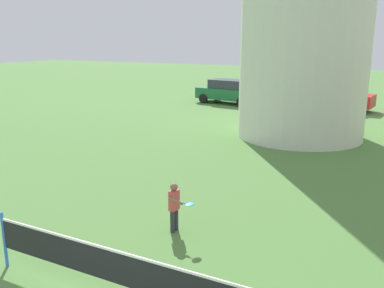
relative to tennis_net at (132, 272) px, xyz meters
name	(u,v)px	position (x,y,z in m)	size (l,w,h in m)	color
tennis_net	(132,272)	(0.00, 0.00, 0.00)	(5.86, 0.06, 1.10)	blue
player_far	(175,205)	(-0.83, 2.77, -0.04)	(0.68, 0.52, 1.13)	#333338
parked_car_green	(228,91)	(-7.25, 20.92, 0.12)	(4.32, 2.28, 1.56)	#1E6638
parked_car_red	(335,96)	(-0.64, 21.57, 0.12)	(4.55, 2.26, 1.56)	red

